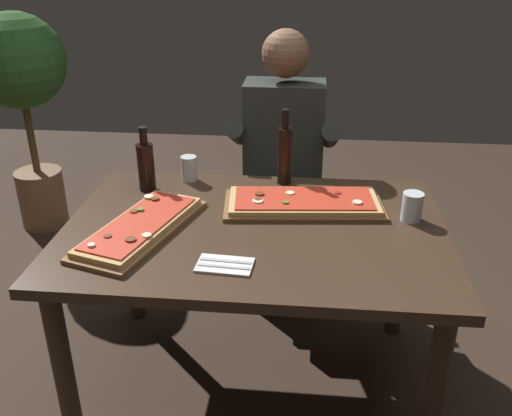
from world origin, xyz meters
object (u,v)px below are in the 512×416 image
object	(u,v)px
wine_bottle_dark	(285,154)
pizza_rectangular_front	(303,203)
seated_diner	(283,156)
pizza_rectangular_left	(140,227)
tumbler_far_side	(412,208)
dining_table	(255,249)
potted_plant_corner	(21,84)
tumbler_near_camera	(189,170)
diner_chair	(283,194)
oil_bottle_amber	(146,165)

from	to	relation	value
wine_bottle_dark	pizza_rectangular_front	bearing A→B (deg)	-69.42
seated_diner	pizza_rectangular_front	bearing A→B (deg)	-78.91
pizza_rectangular_left	seated_diner	xyz separation A→B (m)	(0.47, 0.82, -0.02)
wine_bottle_dark	tumbler_far_side	world-z (taller)	wine_bottle_dark
dining_table	potted_plant_corner	xyz separation A→B (m)	(-1.51, 1.31, 0.27)
tumbler_near_camera	diner_chair	bearing A→B (deg)	49.27
seated_diner	tumbler_near_camera	bearing A→B (deg)	-139.51
pizza_rectangular_front	potted_plant_corner	xyz separation A→B (m)	(-1.68, 1.14, 0.16)
diner_chair	seated_diner	xyz separation A→B (m)	(0.00, -0.12, 0.26)
tumbler_near_camera	potted_plant_corner	distance (m)	1.50
pizza_rectangular_left	tumbler_near_camera	size ratio (longest dim) A/B	5.71
tumbler_near_camera	potted_plant_corner	xyz separation A→B (m)	(-1.18, 0.91, 0.13)
tumbler_far_side	potted_plant_corner	size ratio (longest dim) A/B	0.08
pizza_rectangular_left	tumbler_far_side	distance (m)	1.00
tumbler_near_camera	potted_plant_corner	bearing A→B (deg)	142.33
wine_bottle_dark	tumbler_near_camera	bearing A→B (deg)	-178.50
pizza_rectangular_left	diner_chair	xyz separation A→B (m)	(0.47, 0.94, -0.27)
pizza_rectangular_left	tumbler_far_side	world-z (taller)	tumbler_far_side
pizza_rectangular_front	wine_bottle_dark	distance (m)	0.28
tumbler_far_side	seated_diner	size ratio (longest dim) A/B	0.08
dining_table	pizza_rectangular_front	distance (m)	0.27
oil_bottle_amber	dining_table	bearing A→B (deg)	-31.02
dining_table	seated_diner	bearing A→B (deg)	84.96
pizza_rectangular_left	tumbler_far_side	bearing A→B (deg)	10.98
tumbler_far_side	pizza_rectangular_front	bearing A→B (deg)	170.15
potted_plant_corner	dining_table	bearing A→B (deg)	-41.11
tumbler_near_camera	diner_chair	xyz separation A→B (m)	(0.39, 0.45, -0.30)
diner_chair	potted_plant_corner	distance (m)	1.69
pizza_rectangular_front	tumbler_far_side	bearing A→B (deg)	-9.85
tumbler_far_side	tumbler_near_camera	bearing A→B (deg)	161.90
wine_bottle_dark	tumbler_far_side	bearing A→B (deg)	-31.88
seated_diner	potted_plant_corner	bearing A→B (deg)	159.79
oil_bottle_amber	tumbler_far_side	xyz separation A→B (m)	(1.06, -0.18, -0.06)
diner_chair	seated_diner	size ratio (longest dim) A/B	0.65
pizza_rectangular_left	wine_bottle_dark	distance (m)	0.71
tumbler_far_side	diner_chair	xyz separation A→B (m)	(-0.51, 0.75, -0.30)
pizza_rectangular_left	potted_plant_corner	size ratio (longest dim) A/B	0.47
dining_table	wine_bottle_dark	xyz separation A→B (m)	(0.09, 0.41, 0.23)
seated_diner	potted_plant_corner	xyz separation A→B (m)	(-1.57, 0.58, 0.18)
dining_table	seated_diner	xyz separation A→B (m)	(0.06, 0.74, 0.10)
dining_table	wine_bottle_dark	distance (m)	0.48
dining_table	oil_bottle_amber	world-z (taller)	oil_bottle_amber
pizza_rectangular_front	wine_bottle_dark	bearing A→B (deg)	110.58
pizza_rectangular_front	tumbler_near_camera	distance (m)	0.55
wine_bottle_dark	potted_plant_corner	size ratio (longest dim) A/B	0.24
tumbler_near_camera	seated_diner	distance (m)	0.51
wine_bottle_dark	potted_plant_corner	bearing A→B (deg)	150.49
dining_table	tumbler_near_camera	distance (m)	0.54
dining_table	pizza_rectangular_left	xyz separation A→B (m)	(-0.40, -0.08, 0.11)
dining_table	oil_bottle_amber	size ratio (longest dim) A/B	5.13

